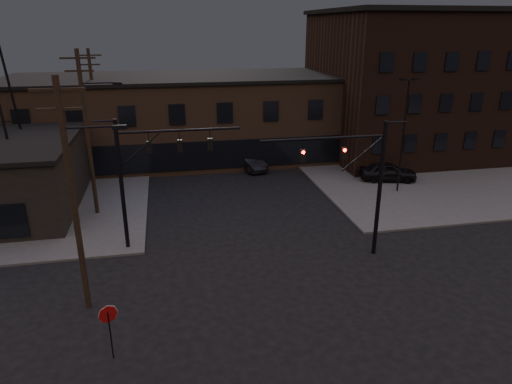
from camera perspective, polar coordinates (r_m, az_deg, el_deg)
The scene contains 15 objects.
ground at distance 22.82m, azimuth 4.11°, elevation -14.25°, with size 140.00×140.00×0.00m, color black.
sidewalk_ne at distance 50.16m, azimuth 22.07°, elevation 3.82°, with size 30.00×30.00×0.15m, color #474744.
building_row at distance 47.25m, azimuth -4.86°, elevation 9.20°, with size 40.00×12.00×8.00m, color brown.
building_right at distance 52.19m, azimuth 20.69°, elevation 12.38°, with size 22.00×16.00×14.00m, color black.
traffic_signal_near at distance 26.21m, azimuth 13.12°, elevation 1.95°, with size 7.12×0.24×8.00m.
traffic_signal_far at distance 27.30m, azimuth -13.96°, elevation 2.79°, with size 7.12×0.24×8.00m.
stop_sign at distance 19.71m, azimuth -17.94°, elevation -14.97°, with size 0.72×0.33×2.48m.
utility_pole_near at distance 21.69m, azimuth -21.81°, elevation -0.18°, with size 3.70×0.28×11.00m.
utility_pole_mid at distance 33.21m, azimuth -20.26°, elevation 7.16°, with size 3.70×0.28×11.50m.
utility_pole_far at distance 45.11m, azimuth -19.49°, elevation 9.93°, with size 2.20×0.28×11.00m.
lot_light_a at distance 37.67m, azimuth 18.05°, elevation 7.86°, with size 1.50×0.28×9.14m.
lot_light_b at distance 44.95m, azimuth 21.78°, elevation 9.26°, with size 1.50×0.28×9.14m.
parked_car_lot_a at distance 41.18m, azimuth 16.20°, elevation 2.48°, with size 1.92×4.77×1.63m, color black.
parked_car_lot_b at distance 47.86m, azimuth 12.28°, elevation 4.96°, with size 1.67×4.12×1.19m, color silver.
car_crossing at distance 43.26m, azimuth -0.87°, elevation 3.87°, with size 1.65×4.74×1.56m, color black.
Camera 1 is at (-5.27, -18.11, 12.84)m, focal length 32.00 mm.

